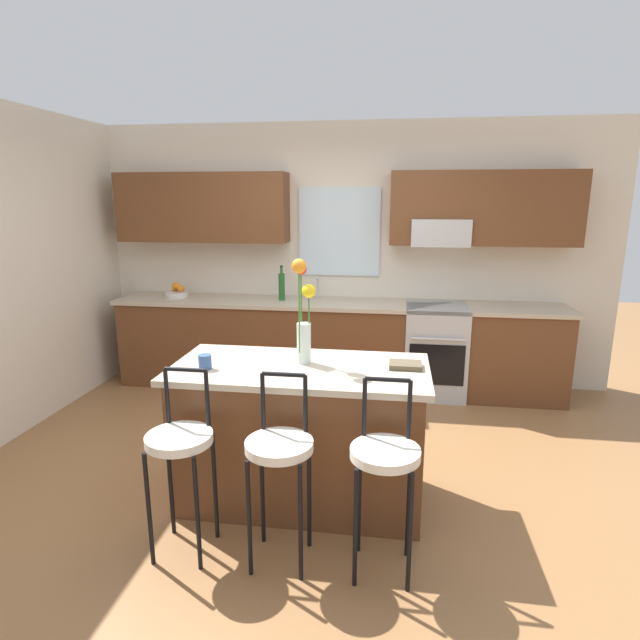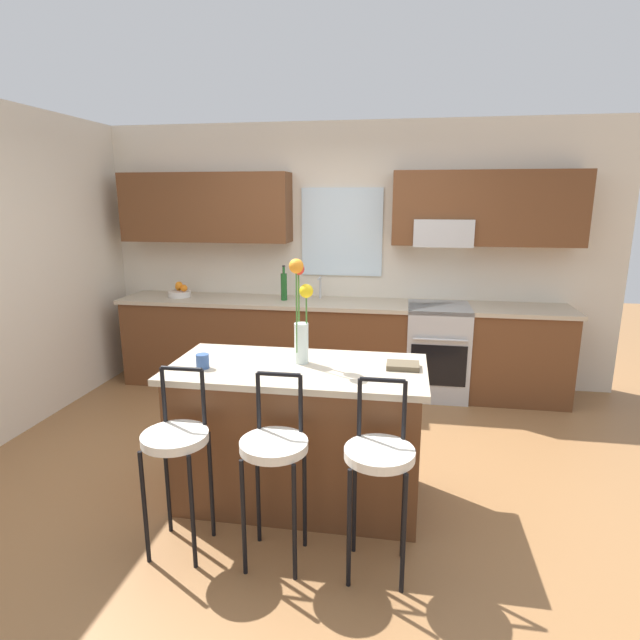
# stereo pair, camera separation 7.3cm
# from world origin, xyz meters

# --- Properties ---
(ground_plane) EXTENTS (14.00, 14.00, 0.00)m
(ground_plane) POSITION_xyz_m (0.00, 0.00, 0.00)
(ground_plane) COLOR olive
(wall_left) EXTENTS (0.12, 4.60, 2.70)m
(wall_left) POSITION_xyz_m (-2.56, 0.30, 1.35)
(wall_left) COLOR beige
(wall_left) RESTS_ON ground
(back_wall_assembly) EXTENTS (5.60, 0.50, 2.70)m
(back_wall_assembly) POSITION_xyz_m (0.02, 1.98, 1.51)
(back_wall_assembly) COLOR beige
(back_wall_assembly) RESTS_ON ground
(counter_run) EXTENTS (4.56, 0.64, 0.92)m
(counter_run) POSITION_xyz_m (-0.00, 1.70, 0.47)
(counter_run) COLOR brown
(counter_run) RESTS_ON ground
(sink_faucet) EXTENTS (0.02, 0.13, 0.23)m
(sink_faucet) POSITION_xyz_m (-0.21, 1.84, 1.06)
(sink_faucet) COLOR #B7BABC
(sink_faucet) RESTS_ON counter_run
(oven_range) EXTENTS (0.60, 0.64, 0.92)m
(oven_range) POSITION_xyz_m (1.01, 1.68, 0.46)
(oven_range) COLOR #B7BABC
(oven_range) RESTS_ON ground
(kitchen_island) EXTENTS (1.61, 0.78, 0.92)m
(kitchen_island) POSITION_xyz_m (0.02, -0.37, 0.46)
(kitchen_island) COLOR brown
(kitchen_island) RESTS_ON ground
(bar_stool_near) EXTENTS (0.36, 0.36, 1.04)m
(bar_stool_near) POSITION_xyz_m (-0.53, -0.97, 0.64)
(bar_stool_near) COLOR black
(bar_stool_near) RESTS_ON ground
(bar_stool_middle) EXTENTS (0.36, 0.36, 1.04)m
(bar_stool_middle) POSITION_xyz_m (0.02, -0.97, 0.64)
(bar_stool_middle) COLOR black
(bar_stool_middle) RESTS_ON ground
(bar_stool_far) EXTENTS (0.36, 0.36, 1.04)m
(bar_stool_far) POSITION_xyz_m (0.57, -0.97, 0.64)
(bar_stool_far) COLOR black
(bar_stool_far) RESTS_ON ground
(flower_vase) EXTENTS (0.14, 0.16, 0.67)m
(flower_vase) POSITION_xyz_m (0.03, -0.31, 1.25)
(flower_vase) COLOR silver
(flower_vase) RESTS_ON kitchen_island
(mug_ceramic) EXTENTS (0.08, 0.08, 0.09)m
(mug_ceramic) POSITION_xyz_m (-0.55, -0.51, 0.97)
(mug_ceramic) COLOR #33518C
(mug_ceramic) RESTS_ON kitchen_island
(cookbook) EXTENTS (0.20, 0.15, 0.03)m
(cookbook) POSITION_xyz_m (0.67, -0.30, 0.94)
(cookbook) COLOR brown
(cookbook) RESTS_ON kitchen_island
(fruit_bowl_oranges) EXTENTS (0.24, 0.24, 0.16)m
(fruit_bowl_oranges) POSITION_xyz_m (-1.70, 1.70, 0.97)
(fruit_bowl_oranges) COLOR silver
(fruit_bowl_oranges) RESTS_ON counter_run
(bottle_olive_oil) EXTENTS (0.06, 0.06, 0.36)m
(bottle_olive_oil) POSITION_xyz_m (-0.56, 1.70, 1.07)
(bottle_olive_oil) COLOR #1E5923
(bottle_olive_oil) RESTS_ON counter_run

